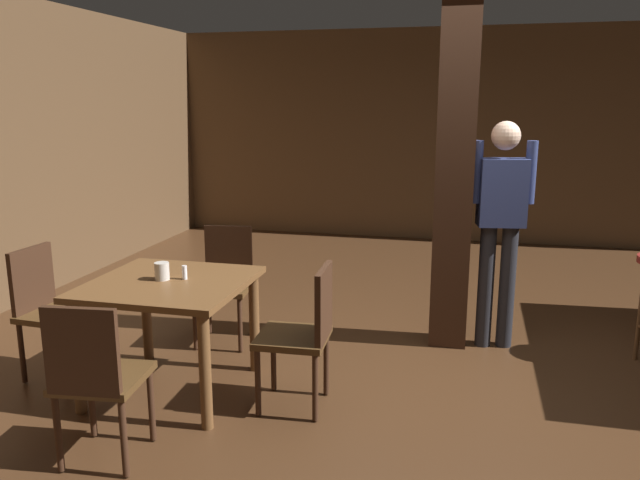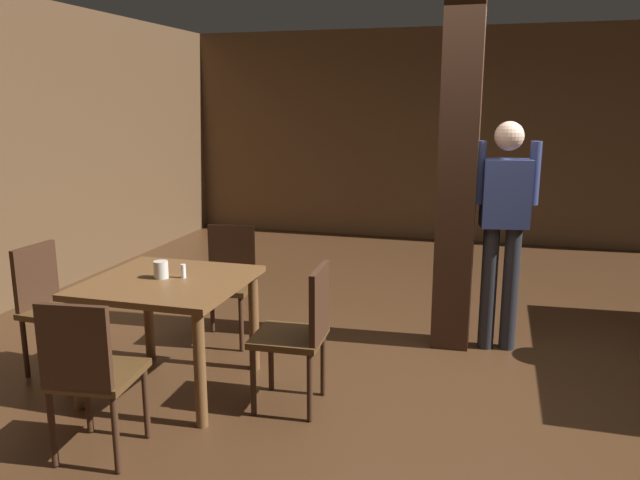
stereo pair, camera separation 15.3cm
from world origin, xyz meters
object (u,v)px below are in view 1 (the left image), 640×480
Objects in this scene: chair_west at (49,305)px; dining_table at (170,299)px; chair_south at (96,374)px; standing_person at (501,219)px; chair_north at (225,278)px; chair_east at (305,329)px; napkin_cup at (162,271)px; salt_shaker at (185,272)px.

dining_table is at bearing -0.48° from chair_west.
standing_person reaches higher than chair_south.
chair_south is (0.03, -1.81, 0.00)m from chair_north.
chair_east is 0.52× the size of standing_person.
chair_north is 1.30m from chair_east.
chair_north is 1.00× the size of chair_south.
chair_east is 7.92× the size of napkin_cup.
salt_shaker is at bearing -148.05° from standing_person.
chair_west is 1.04m from salt_shaker.
standing_person is (1.16, 1.31, 0.50)m from chair_east.
chair_south is 9.84× the size of salt_shaker.
chair_east is (1.81, -0.03, 0.00)m from chair_west.
standing_person is at bearing 47.00° from chair_south.
chair_east is at bearing -0.99° from chair_west.
dining_table is 1.09× the size of chair_north.
napkin_cup is at bearing 167.43° from dining_table.
standing_person reaches higher than dining_table.
chair_west is (-0.94, 0.89, 0.00)m from chair_south.
chair_east is 9.84× the size of salt_shaker.
chair_north and chair_east have the same top height.
salt_shaker is (0.14, 0.04, -0.01)m from napkin_cup.
chair_south is 7.92× the size of napkin_cup.
chair_west and chair_east have the same top height.
standing_person is (2.06, 1.29, 0.38)m from dining_table.
chair_south reaches higher than napkin_cup.
salt_shaker is at bearing 2.70° from chair_west.
chair_south is at bearing -88.96° from chair_north.
chair_south is 1.22m from chair_east.
chair_east is 1.00m from napkin_cup.
chair_east is (0.87, 0.86, 0.00)m from chair_south.
chair_south reaches higher than salt_shaker.
chair_south is at bearing -84.67° from napkin_cup.
chair_north is 1.00× the size of chair_west.
standing_person is (2.06, 0.37, 0.50)m from chair_north.
dining_table is at bearing -90.00° from chair_north.
chair_north is 1.29m from chair_west.
dining_table is 0.92m from chair_west.
napkin_cup is (-0.05, 0.01, 0.18)m from dining_table.
chair_north is 1.81m from chair_south.
dining_table is 0.19m from salt_shaker.
chair_north is 7.92× the size of napkin_cup.
chair_south is 0.98m from salt_shaker.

